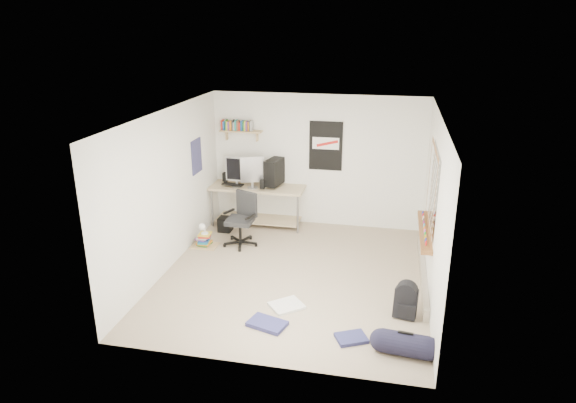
% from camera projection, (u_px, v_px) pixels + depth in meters
% --- Properties ---
extents(floor, '(4.00, 4.50, 0.01)m').
position_uv_depth(floor, '(294.00, 275.00, 7.98)').
color(floor, gray).
rests_on(floor, ground).
extents(ceiling, '(4.00, 4.50, 0.01)m').
position_uv_depth(ceiling, '(295.00, 114.00, 7.15)').
color(ceiling, white).
rests_on(ceiling, ground).
extents(back_wall, '(4.00, 0.01, 2.50)m').
position_uv_depth(back_wall, '(318.00, 161.00, 9.65)').
color(back_wall, silver).
rests_on(back_wall, ground).
extents(left_wall, '(0.01, 4.50, 2.50)m').
position_uv_depth(left_wall, '(168.00, 191.00, 7.95)').
color(left_wall, silver).
rests_on(left_wall, ground).
extents(right_wall, '(0.01, 4.50, 2.50)m').
position_uv_depth(right_wall, '(435.00, 209.00, 7.17)').
color(right_wall, silver).
rests_on(right_wall, ground).
extents(desk, '(1.95, 1.45, 0.81)m').
position_uv_depth(desk, '(259.00, 206.00, 9.92)').
color(desk, tan).
rests_on(desk, floor).
extents(monitor_left, '(0.43, 0.14, 0.46)m').
position_uv_depth(monitor_left, '(237.00, 173.00, 9.62)').
color(monitor_left, '#95959A').
rests_on(monitor_left, desk).
extents(monitor_right, '(0.45, 0.26, 0.49)m').
position_uv_depth(monitor_right, '(252.00, 174.00, 9.54)').
color(monitor_right, '#A7A6AC').
rests_on(monitor_right, desk).
extents(pc_tower, '(0.31, 0.51, 0.49)m').
position_uv_depth(pc_tower, '(274.00, 172.00, 9.62)').
color(pc_tower, black).
rests_on(pc_tower, desk).
extents(keyboard, '(0.42, 0.20, 0.02)m').
position_uv_depth(keyboard, '(233.00, 184.00, 9.68)').
color(keyboard, black).
rests_on(keyboard, desk).
extents(speaker_left, '(0.10, 0.10, 0.17)m').
position_uv_depth(speaker_left, '(225.00, 177.00, 9.87)').
color(speaker_left, black).
rests_on(speaker_left, desk).
extents(speaker_right, '(0.08, 0.08, 0.17)m').
position_uv_depth(speaker_right, '(262.00, 184.00, 9.44)').
color(speaker_right, black).
rests_on(speaker_right, desk).
extents(office_chair, '(0.80, 0.80, 0.94)m').
position_uv_depth(office_chair, '(240.00, 219.00, 8.91)').
color(office_chair, black).
rests_on(office_chair, floor).
extents(wall_shelf, '(0.80, 0.22, 0.24)m').
position_uv_depth(wall_shelf, '(241.00, 131.00, 9.64)').
color(wall_shelf, tan).
rests_on(wall_shelf, back_wall).
extents(poster_back_wall, '(0.62, 0.03, 0.92)m').
position_uv_depth(poster_back_wall, '(326.00, 146.00, 9.49)').
color(poster_back_wall, black).
rests_on(poster_back_wall, back_wall).
extents(poster_left_wall, '(0.02, 0.42, 0.60)m').
position_uv_depth(poster_left_wall, '(197.00, 156.00, 8.97)').
color(poster_left_wall, navy).
rests_on(poster_left_wall, left_wall).
extents(window, '(0.10, 1.50, 1.26)m').
position_uv_depth(window, '(431.00, 189.00, 7.40)').
color(window, brown).
rests_on(window, right_wall).
extents(baseboard_heater, '(0.08, 2.50, 0.18)m').
position_uv_depth(baseboard_heater, '(423.00, 273.00, 7.85)').
color(baseboard_heater, '#B7B2A8').
rests_on(baseboard_heater, floor).
extents(backpack, '(0.33, 0.29, 0.40)m').
position_uv_depth(backpack, '(406.00, 303.00, 6.80)').
color(backpack, black).
rests_on(backpack, floor).
extents(duffel_bag, '(0.31, 0.31, 0.56)m').
position_uv_depth(duffel_bag, '(405.00, 344.00, 6.04)').
color(duffel_bag, black).
rests_on(duffel_bag, floor).
extents(tshirt, '(0.56, 0.55, 0.04)m').
position_uv_depth(tshirt, '(287.00, 305.00, 7.09)').
color(tshirt, silver).
rests_on(tshirt, floor).
extents(jeans_a, '(0.55, 0.44, 0.05)m').
position_uv_depth(jeans_a, '(267.00, 324.00, 6.65)').
color(jeans_a, navy).
rests_on(jeans_a, floor).
extents(jeans_b, '(0.46, 0.41, 0.05)m').
position_uv_depth(jeans_b, '(351.00, 338.00, 6.36)').
color(jeans_b, navy).
rests_on(jeans_b, floor).
extents(book_stack, '(0.54, 0.47, 0.34)m').
position_uv_depth(book_stack, '(204.00, 238.00, 8.97)').
color(book_stack, brown).
rests_on(book_stack, floor).
extents(desk_lamp, '(0.14, 0.22, 0.22)m').
position_uv_depth(desk_lamp, '(204.00, 226.00, 8.87)').
color(desk_lamp, white).
rests_on(desk_lamp, book_stack).
extents(subwoofer, '(0.24, 0.24, 0.27)m').
position_uv_depth(subwoofer, '(225.00, 224.00, 9.61)').
color(subwoofer, black).
rests_on(subwoofer, floor).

